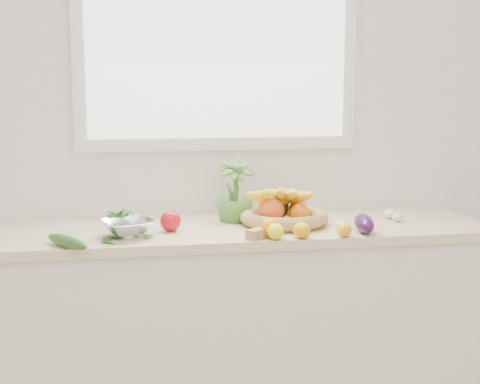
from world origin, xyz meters
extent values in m
cube|color=white|center=(0.00, 2.25, 1.35)|extent=(4.50, 0.02, 2.70)
cube|color=silver|center=(0.00, 1.95, 0.43)|extent=(2.20, 0.58, 0.86)
cube|color=beige|center=(0.00, 1.95, 0.88)|extent=(2.24, 0.62, 0.04)
cube|color=white|center=(0.00, 2.23, 1.75)|extent=(1.30, 0.03, 1.10)
cube|color=white|center=(0.00, 2.21, 1.75)|extent=(1.18, 0.01, 0.98)
sphere|color=orange|center=(0.13, 1.71, 0.94)|extent=(0.08, 0.08, 0.08)
ellipsoid|color=#E0B70C|center=(0.43, 1.67, 0.93)|extent=(0.06, 0.08, 0.06)
ellipsoid|color=#FFF80D|center=(0.15, 1.67, 0.93)|extent=(0.09, 0.10, 0.07)
ellipsoid|color=#DE9C0C|center=(0.25, 1.67, 0.93)|extent=(0.09, 0.10, 0.07)
sphere|color=red|center=(-0.25, 1.89, 0.94)|extent=(0.11, 0.11, 0.09)
cube|color=tan|center=(0.09, 1.70, 0.92)|extent=(0.13, 0.11, 0.04)
ellipsoid|color=silver|center=(0.76, 1.91, 0.92)|extent=(0.06, 0.06, 0.04)
ellipsoid|color=silver|center=(0.75, 1.98, 0.92)|extent=(0.07, 0.07, 0.04)
ellipsoid|color=white|center=(0.46, 1.79, 0.92)|extent=(0.06, 0.06, 0.04)
ellipsoid|color=#2F0F39|center=(0.53, 1.73, 0.94)|extent=(0.09, 0.20, 0.08)
ellipsoid|color=#275E1B|center=(-0.65, 1.67, 0.92)|extent=(0.19, 0.24, 0.05)
sphere|color=red|center=(0.07, 1.67, 0.91)|extent=(0.03, 0.03, 0.03)
imported|color=#487D2D|center=(0.05, 2.05, 1.03)|extent=(0.20, 0.20, 0.30)
cylinder|color=#A9764B|center=(0.25, 1.94, 0.91)|extent=(0.42, 0.42, 0.01)
torus|color=tan|center=(0.25, 1.94, 0.93)|extent=(0.50, 0.50, 0.06)
sphere|color=orange|center=(0.18, 1.91, 0.97)|extent=(0.15, 0.15, 0.12)
sphere|color=orange|center=(0.30, 1.88, 0.96)|extent=(0.11, 0.11, 0.09)
sphere|color=#FF4708|center=(0.32, 1.98, 0.95)|extent=(0.11, 0.11, 0.08)
ellipsoid|color=#233116|center=(0.24, 2.01, 0.97)|extent=(0.12, 0.12, 0.12)
ellipsoid|color=yellow|center=(0.17, 1.93, 1.02)|extent=(0.24, 0.17, 0.11)
ellipsoid|color=yellow|center=(0.20, 1.93, 1.03)|extent=(0.20, 0.23, 0.11)
ellipsoid|color=yellow|center=(0.24, 1.93, 1.04)|extent=(0.14, 0.25, 0.11)
ellipsoid|color=yellow|center=(0.27, 1.93, 1.03)|extent=(0.06, 0.26, 0.11)
ellipsoid|color=yellow|center=(0.30, 1.93, 1.02)|extent=(0.11, 0.26, 0.11)
cylinder|color=silver|center=(-0.43, 1.82, 0.91)|extent=(0.11, 0.11, 0.02)
imported|color=white|center=(-0.43, 1.82, 0.94)|extent=(0.27, 0.27, 0.05)
ellipsoid|color=#1B6F24|center=(-0.43, 1.82, 0.98)|extent=(0.20, 0.20, 0.07)
camera|label=1|loc=(-0.42, -0.83, 1.51)|focal=50.00mm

